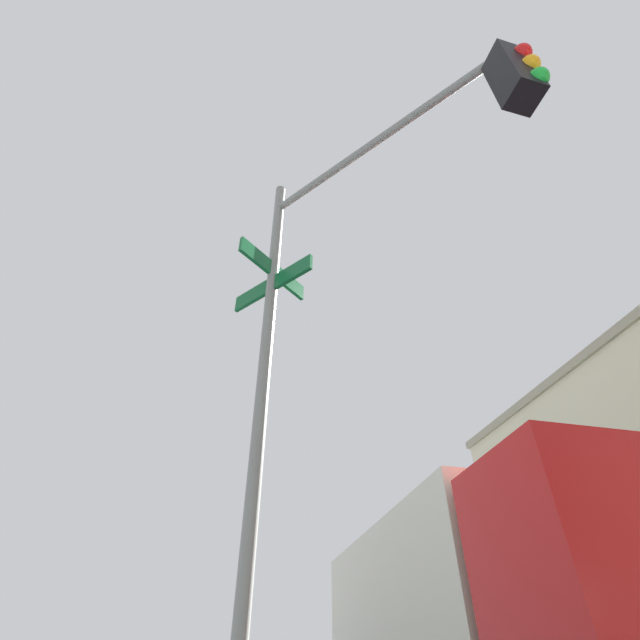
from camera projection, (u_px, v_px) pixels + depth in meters
The scene contains 2 objects.
traffic_signal_near at pixel (371, 232), 4.22m from camera, with size 2.97×2.30×6.11m.
box_truck_second at pixel (466, 615), 7.50m from camera, with size 8.90×2.94×3.43m.
Camera 1 is at (-3.69, -7.05, 1.04)m, focal length 25.42 mm.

